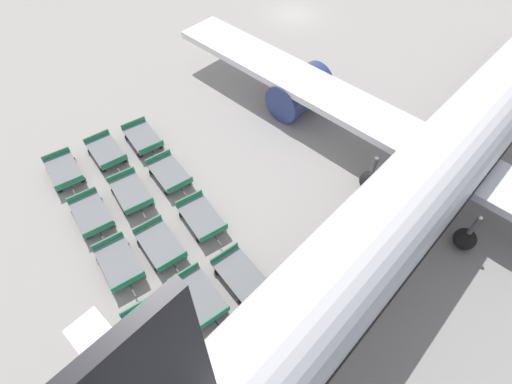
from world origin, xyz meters
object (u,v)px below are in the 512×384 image
object	(u,v)px
airplane	(462,141)
baggage_dolly_row_near_col_b	(91,214)
baggage_dolly_row_mid_a_col_b	(131,193)
baggage_dolly_row_mid_b_col_b	(169,173)
baggage_dolly_row_mid_a_col_c	(160,245)
baggage_dolly_row_mid_b_col_d	(241,275)
baggage_dolly_row_near_col_d	(151,333)
baggage_dolly_row_mid_a_col_d	(199,297)
baggage_dolly_row_mid_b_col_c	(202,218)
baggage_dolly_row_near_col_c	(119,263)
baggage_dolly_row_near_col_a	(64,171)
baggage_dolly_row_mid_a_col_a	(106,152)
baggage_dolly_row_mid_b_col_a	(143,138)

from	to	relation	value
airplane	baggage_dolly_row_near_col_b	size ratio (longest dim) A/B	12.58
baggage_dolly_row_mid_a_col_b	baggage_dolly_row_mid_b_col_b	xyz separation A→B (m)	(0.19, 2.44, 0.00)
baggage_dolly_row_mid_a_col_b	baggage_dolly_row_mid_a_col_c	size ratio (longest dim) A/B	1.01
baggage_dolly_row_mid_b_col_d	baggage_dolly_row_mid_a_col_b	bearing A→B (deg)	-170.05
airplane	baggage_dolly_row_near_col_d	xyz separation A→B (m)	(-3.21, -17.85, -2.73)
baggage_dolly_row_near_col_b	baggage_dolly_row_mid_a_col_c	xyz separation A→B (m)	(4.08, 1.78, 0.00)
baggage_dolly_row_mid_b_col_b	baggage_dolly_row_mid_b_col_d	xyz separation A→B (m)	(7.84, -1.03, 0.00)
airplane	baggage_dolly_row_mid_a_col_d	distance (m)	15.85
baggage_dolly_row_mid_a_col_d	baggage_dolly_row_mid_b_col_b	world-z (taller)	same
baggage_dolly_row_mid_b_col_c	baggage_dolly_row_mid_a_col_d	bearing A→B (deg)	-37.58
baggage_dolly_row_near_col_c	baggage_dolly_row_mid_a_col_b	size ratio (longest dim) A/B	1.00
baggage_dolly_row_near_col_a	baggage_dolly_row_mid_b_col_b	world-z (taller)	same
baggage_dolly_row_near_col_a	baggage_dolly_row_mid_a_col_a	bearing A→B (deg)	86.05
baggage_dolly_row_near_col_d	baggage_dolly_row_mid_a_col_a	distance (m)	12.10
baggage_dolly_row_mid_b_col_b	baggage_dolly_row_mid_a_col_b	bearing A→B (deg)	-94.40
baggage_dolly_row_mid_b_col_b	baggage_dolly_row_mid_b_col_c	bearing A→B (deg)	-6.76
baggage_dolly_row_near_col_b	baggage_dolly_row_mid_a_col_c	world-z (taller)	same
baggage_dolly_row_near_col_d	baggage_dolly_row_mid_b_col_c	size ratio (longest dim) A/B	1.00
baggage_dolly_row_near_col_a	baggage_dolly_row_mid_b_col_c	bearing A→B (deg)	27.11
baggage_dolly_row_near_col_d	baggage_dolly_row_mid_a_col_b	distance (m)	8.30
baggage_dolly_row_mid_b_col_b	baggage_dolly_row_mid_b_col_d	size ratio (longest dim) A/B	1.01
baggage_dolly_row_near_col_c	baggage_dolly_row_mid_b_col_b	size ratio (longest dim) A/B	1.00
baggage_dolly_row_near_col_a	baggage_dolly_row_mid_b_col_b	xyz separation A→B (m)	(4.25, 4.59, 0.00)
baggage_dolly_row_mid_b_col_c	baggage_dolly_row_mid_b_col_d	size ratio (longest dim) A/B	1.01
baggage_dolly_row_mid_b_col_b	baggage_dolly_row_mid_b_col_c	xyz separation A→B (m)	(3.83, -0.45, 0.00)
baggage_dolly_row_near_col_d	baggage_dolly_row_mid_a_col_b	world-z (taller)	same
airplane	baggage_dolly_row_mid_a_col_c	bearing A→B (deg)	-114.20
baggage_dolly_row_near_col_b	baggage_dolly_row_near_col_c	size ratio (longest dim) A/B	1.00
baggage_dolly_row_near_col_d	baggage_dolly_row_mid_a_col_b	bearing A→B (deg)	156.20
airplane	baggage_dolly_row_near_col_d	world-z (taller)	airplane
baggage_dolly_row_mid_a_col_c	airplane	bearing A→B (deg)	65.80
baggage_dolly_row_near_col_c	baggage_dolly_row_mid_b_col_c	size ratio (longest dim) A/B	1.00
baggage_dolly_row_mid_a_col_b	baggage_dolly_row_mid_b_col_c	distance (m)	4.48
airplane	baggage_dolly_row_near_col_c	size ratio (longest dim) A/B	12.58
baggage_dolly_row_mid_a_col_b	baggage_dolly_row_mid_b_col_a	distance (m)	4.49
baggage_dolly_row_near_col_a	baggage_dolly_row_mid_b_col_c	world-z (taller)	same
baggage_dolly_row_mid_a_col_d	baggage_dolly_row_mid_b_col_a	world-z (taller)	same
baggage_dolly_row_mid_b_col_b	baggage_dolly_row_near_col_d	bearing A→B (deg)	-38.00
baggage_dolly_row_near_col_a	baggage_dolly_row_mid_b_col_a	bearing A→B (deg)	83.32
baggage_dolly_row_mid_a_col_b	baggage_dolly_row_mid_a_col_d	xyz separation A→B (m)	(7.60, -0.77, 0.00)
baggage_dolly_row_mid_a_col_a	baggage_dolly_row_near_col_d	bearing A→B (deg)	-18.51
baggage_dolly_row_near_col_a	baggage_dolly_row_mid_b_col_c	xyz separation A→B (m)	(8.08, 4.14, 0.00)
airplane	baggage_dolly_row_mid_b_col_a	world-z (taller)	airplane
baggage_dolly_row_near_col_d	baggage_dolly_row_mid_a_col_d	bearing A→B (deg)	89.85
baggage_dolly_row_mid_b_col_a	baggage_dolly_row_mid_b_col_b	size ratio (longest dim) A/B	1.00
baggage_dolly_row_mid_a_col_b	baggage_dolly_row_mid_b_col_c	bearing A→B (deg)	26.28
baggage_dolly_row_mid_a_col_d	baggage_dolly_row_mid_b_col_d	xyz separation A→B (m)	(0.42, 2.18, 0.00)
baggage_dolly_row_near_col_b	baggage_dolly_row_mid_b_col_d	world-z (taller)	same
baggage_dolly_row_near_col_a	baggage_dolly_row_near_col_d	world-z (taller)	same
baggage_dolly_row_mid_a_col_c	baggage_dolly_row_mid_a_col_d	distance (m)	3.59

